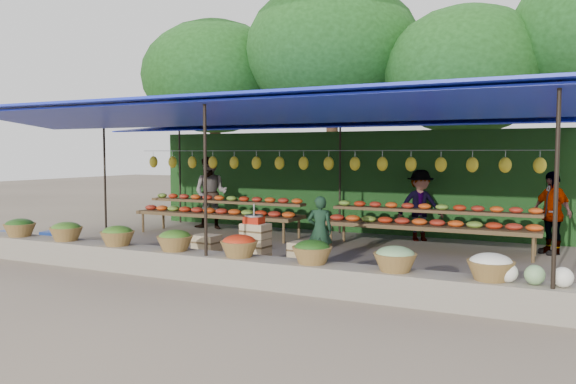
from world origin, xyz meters
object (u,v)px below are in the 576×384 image
at_px(vendor_seated, 320,230).
at_px(blue_crate_back, 54,238).
at_px(crate_counter, 254,250).
at_px(weighing_scale, 254,219).
at_px(blue_crate_front, 9,239).

bearing_deg(vendor_seated, blue_crate_back, -14.97).
distance_m(crate_counter, weighing_scale, 0.54).
bearing_deg(vendor_seated, blue_crate_front, -10.40).
bearing_deg(blue_crate_front, weighing_scale, 6.97).
xyz_separation_m(crate_counter, blue_crate_back, (-5.09, 0.28, -0.17)).
bearing_deg(blue_crate_front, crate_counter, 6.97).
height_order(weighing_scale, blue_crate_front, weighing_scale).
relative_size(crate_counter, blue_crate_front, 4.39).
distance_m(blue_crate_front, blue_crate_back, 0.87).
height_order(weighing_scale, blue_crate_back, weighing_scale).
height_order(crate_counter, vendor_seated, vendor_seated).
height_order(crate_counter, weighing_scale, weighing_scale).
relative_size(weighing_scale, vendor_seated, 0.28).
height_order(weighing_scale, vendor_seated, vendor_seated).
distance_m(vendor_seated, blue_crate_back, 6.02).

